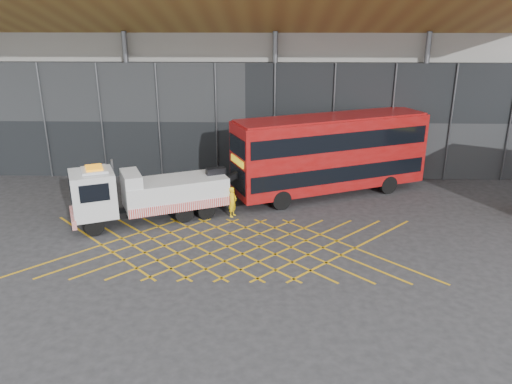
{
  "coord_description": "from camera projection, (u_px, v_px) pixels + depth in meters",
  "views": [
    {
      "loc": [
        3.67,
        -22.68,
        11.04
      ],
      "look_at": [
        3.0,
        1.5,
        2.4
      ],
      "focal_mm": 35.0,
      "sensor_mm": 36.0,
      "label": 1
    }
  ],
  "objects": [
    {
      "name": "recovery_truck",
      "position": [
        146.0,
        193.0,
        27.75
      ],
      "size": [
        9.8,
        5.63,
        3.53
      ],
      "rotation": [
        0.0,
        0.0,
        0.41
      ],
      "color": "black",
      "rests_on": "ground_plane"
    },
    {
      "name": "worker",
      "position": [
        233.0,
        202.0,
        28.61
      ],
      "size": [
        0.64,
        0.76,
        1.78
      ],
      "primitive_type": "imported",
      "rotation": [
        0.0,
        0.0,
        1.19
      ],
      "color": "yellow",
      "rests_on": "ground_plane"
    },
    {
      "name": "ground_plane",
      "position": [
        196.0,
        246.0,
        25.16
      ],
      "size": [
        120.0,
        120.0,
        0.0
      ],
      "primitive_type": "plane",
      "color": "#28282A"
    },
    {
      "name": "bus_towed",
      "position": [
        331.0,
        152.0,
        31.5
      ],
      "size": [
        12.65,
        7.65,
        5.11
      ],
      "rotation": [
        0.0,
        0.0,
        0.41
      ],
      "color": "maroon",
      "rests_on": "ground_plane"
    },
    {
      "name": "road_markings",
      "position": [
        227.0,
        246.0,
        25.12
      ],
      "size": [
        19.96,
        7.16,
        0.01
      ],
      "color": "gold",
      "rests_on": "ground_plane"
    },
    {
      "name": "construction_building",
      "position": [
        248.0,
        42.0,
        39.41
      ],
      "size": [
        55.0,
        23.97,
        18.0
      ],
      "color": "gray",
      "rests_on": "ground_plane"
    }
  ]
}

